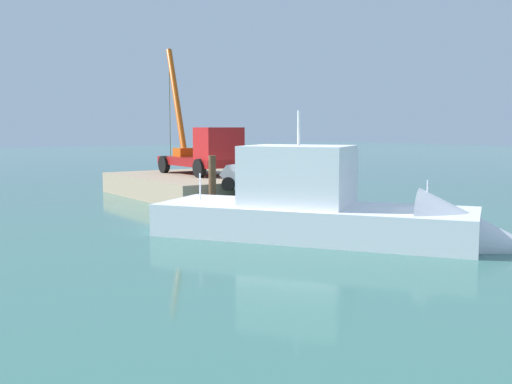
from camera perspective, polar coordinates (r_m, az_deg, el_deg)
ground at (r=29.89m, az=0.80°, el=-1.22°), size 200.00×200.00×0.00m
dock at (r=34.35m, az=-4.40°, el=0.68°), size 10.23×8.71×1.15m
crane_truck at (r=34.14m, az=-4.84°, el=3.98°), size 8.98×2.66×7.72m
dock_worker at (r=33.85m, az=0.33°, el=3.09°), size 0.34×0.34×1.73m
salvaged_car at (r=28.60m, az=0.74°, el=-0.27°), size 4.14×3.53×3.17m
moored_yacht at (r=20.68m, az=9.85°, el=-3.59°), size 12.54×10.16×6.11m
piling_near at (r=27.74m, az=-4.13°, el=0.83°), size 0.34×0.34×2.53m
piling_mid at (r=28.96m, az=-0.84°, el=0.27°), size 0.36×0.36×1.73m
piling_far at (r=30.16m, az=2.27°, el=0.99°), size 0.36×0.36×2.25m
piling_end at (r=31.28m, az=5.84°, el=1.29°), size 0.30×0.30×2.41m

